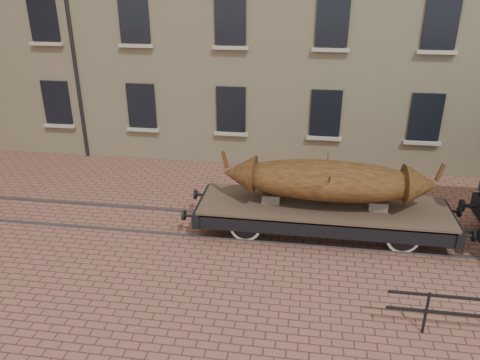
# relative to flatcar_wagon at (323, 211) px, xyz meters

# --- Properties ---
(ground) EXTENTS (90.00, 90.00, 0.00)m
(ground) POSITION_rel_flatcar_wagon_xyz_m (-0.95, 0.00, -0.73)
(ground) COLOR brown
(rail_track) EXTENTS (30.00, 1.52, 0.06)m
(rail_track) POSITION_rel_flatcar_wagon_xyz_m (-0.95, 0.00, -0.70)
(rail_track) COLOR #59595E
(rail_track) RESTS_ON ground
(flatcar_wagon) EXTENTS (7.78, 2.11, 1.17)m
(flatcar_wagon) POSITION_rel_flatcar_wagon_xyz_m (0.00, 0.00, 0.00)
(flatcar_wagon) COLOR brown
(flatcar_wagon) RESTS_ON ground
(iron_boat) EXTENTS (5.93, 1.73, 1.45)m
(iron_boat) POSITION_rel_flatcar_wagon_xyz_m (0.07, 0.00, 0.95)
(iron_boat) COLOR brown
(iron_boat) RESTS_ON flatcar_wagon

